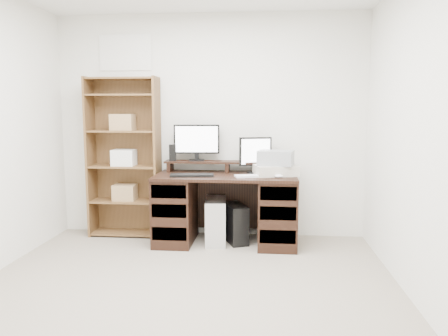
# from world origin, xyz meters

# --- Properties ---
(room) EXTENTS (3.54, 4.04, 2.54)m
(room) POSITION_xyz_m (-0.00, 0.00, 1.25)
(room) COLOR gray
(room) RESTS_ON ground
(desk) EXTENTS (1.50, 0.70, 0.75)m
(desk) POSITION_xyz_m (0.22, 1.64, 0.39)
(desk) COLOR black
(desk) RESTS_ON ground
(riser_shelf) EXTENTS (1.40, 0.22, 0.12)m
(riser_shelf) POSITION_xyz_m (0.22, 1.85, 0.84)
(riser_shelf) COLOR black
(riser_shelf) RESTS_ON desk
(monitor_wide) EXTENTS (0.51, 0.14, 0.40)m
(monitor_wide) POSITION_xyz_m (-0.13, 1.88, 1.10)
(monitor_wide) COLOR black
(monitor_wide) RESTS_ON riser_shelf
(monitor_small) EXTENTS (0.35, 0.18, 0.39)m
(monitor_small) POSITION_xyz_m (0.53, 1.79, 0.96)
(monitor_small) COLOR black
(monitor_small) RESTS_ON desk
(speaker) EXTENTS (0.08, 0.08, 0.18)m
(speaker) POSITION_xyz_m (-0.40, 1.83, 0.96)
(speaker) COLOR black
(speaker) RESTS_ON riser_shelf
(keyboard_black) EXTENTS (0.47, 0.21, 0.03)m
(keyboard_black) POSITION_xyz_m (-0.13, 1.49, 0.76)
(keyboard_black) COLOR black
(keyboard_black) RESTS_ON desk
(keyboard_white) EXTENTS (0.44, 0.25, 0.02)m
(keyboard_white) POSITION_xyz_m (0.53, 1.52, 0.76)
(keyboard_white) COLOR white
(keyboard_white) RESTS_ON desk
(mouse) EXTENTS (0.10, 0.08, 0.04)m
(mouse) POSITION_xyz_m (0.77, 1.47, 0.77)
(mouse) COLOR white
(mouse) RESTS_ON desk
(printer) EXTENTS (0.50, 0.42, 0.11)m
(printer) POSITION_xyz_m (0.74, 1.65, 0.80)
(printer) COLOR #BDB5A5
(printer) RESTS_ON desk
(basket) EXTENTS (0.40, 0.32, 0.15)m
(basket) POSITION_xyz_m (0.74, 1.65, 0.93)
(basket) COLOR gray
(basket) RESTS_ON printer
(tower_silver) EXTENTS (0.25, 0.50, 0.48)m
(tower_silver) POSITION_xyz_m (0.11, 1.64, 0.24)
(tower_silver) COLOR silver
(tower_silver) RESTS_ON ground
(tower_black) EXTENTS (0.32, 0.45, 0.42)m
(tower_black) POSITION_xyz_m (0.32, 1.68, 0.21)
(tower_black) COLOR black
(tower_black) RESTS_ON ground
(bookshelf) EXTENTS (0.80, 0.30, 1.80)m
(bookshelf) POSITION_xyz_m (-0.96, 1.86, 0.92)
(bookshelf) COLOR brown
(bookshelf) RESTS_ON ground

